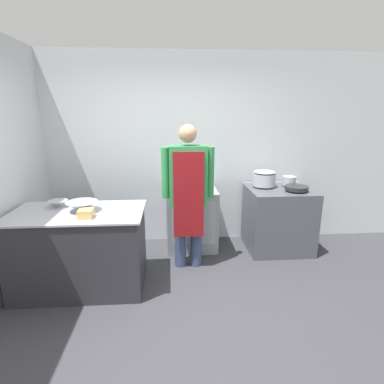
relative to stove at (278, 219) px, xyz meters
The scene contains 13 objects.
ground_plane 2.06m from the stove, 133.22° to the right, with size 14.00×14.00×0.00m, color #38383D.
wall_back 1.71m from the stove, 161.84° to the left, with size 8.00×0.05×2.70m.
wall_left 3.41m from the stove, behind, with size 0.05×8.00×2.70m.
prep_counter 2.61m from the stove, 162.17° to the right, with size 1.39×0.79×0.88m.
stove is the anchor object (origin of this frame).
fridge_unit 1.21m from the stove, behind, with size 0.69×0.57×0.86m.
person_cook 1.47m from the stove, 161.98° to the right, with size 0.62×0.24×1.76m.
mixing_bowl 2.60m from the stove, 162.02° to the right, with size 0.33×0.33×0.10m.
small_bowl 2.85m from the stove, 167.24° to the right, with size 0.22×0.22×0.07m.
plastic_tub 2.59m from the stove, 156.77° to the right, with size 0.14×0.14×0.09m.
stock_pot 0.61m from the stove, 145.39° to the left, with size 0.31×0.31×0.22m.
saute_pan 0.53m from the stove, 37.33° to the right, with size 0.30×0.30×0.05m.
sauce_pot 0.56m from the stove, 37.83° to the left, with size 0.18×0.18×0.13m.
Camera 1 is at (-0.11, -2.40, 1.88)m, focal length 28.00 mm.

